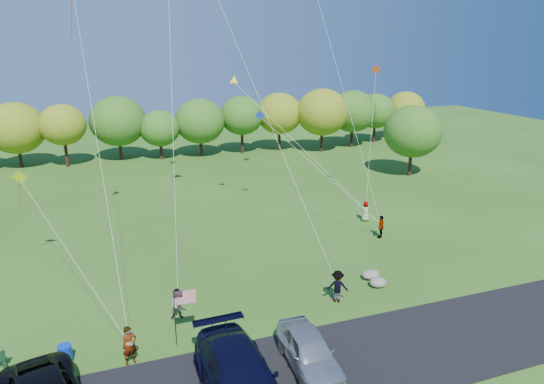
{
  "coord_description": "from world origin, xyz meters",
  "views": [
    {
      "loc": [
        -6.63,
        -20.11,
        13.61
      ],
      "look_at": [
        2.71,
        6.0,
        5.04
      ],
      "focal_mm": 32.0,
      "sensor_mm": 36.0,
      "label": 1
    }
  ],
  "objects_px": {
    "flyer_b": "(178,304)",
    "flyer_d": "(381,227)",
    "flyer_c": "(337,286)",
    "minivan_silver": "(309,351)",
    "flyer_a": "(130,345)",
    "trash_barrel": "(65,354)",
    "flyer_e": "(366,211)",
    "minivan_navy": "(240,378)"
  },
  "relations": [
    {
      "from": "flyer_a",
      "to": "trash_barrel",
      "type": "bearing_deg",
      "value": 139.89
    },
    {
      "from": "flyer_e",
      "to": "trash_barrel",
      "type": "bearing_deg",
      "value": 44.18
    },
    {
      "from": "flyer_d",
      "to": "flyer_b",
      "type": "bearing_deg",
      "value": -23.7
    },
    {
      "from": "trash_barrel",
      "to": "flyer_d",
      "type": "bearing_deg",
      "value": 20.6
    },
    {
      "from": "flyer_a",
      "to": "trash_barrel",
      "type": "height_order",
      "value": "flyer_a"
    },
    {
      "from": "flyer_c",
      "to": "flyer_d",
      "type": "xyz_separation_m",
      "value": [
        7.15,
        7.11,
        -0.06
      ]
    },
    {
      "from": "minivan_navy",
      "to": "minivan_silver",
      "type": "relative_size",
      "value": 1.42
    },
    {
      "from": "flyer_c",
      "to": "flyer_e",
      "type": "bearing_deg",
      "value": -101.15
    },
    {
      "from": "flyer_a",
      "to": "flyer_d",
      "type": "relative_size",
      "value": 1.07
    },
    {
      "from": "flyer_a",
      "to": "flyer_e",
      "type": "distance_m",
      "value": 22.56
    },
    {
      "from": "flyer_e",
      "to": "minivan_silver",
      "type": "bearing_deg",
      "value": 69.32
    },
    {
      "from": "flyer_a",
      "to": "flyer_c",
      "type": "xyz_separation_m",
      "value": [
        11.06,
        1.77,
        -0.0
      ]
    },
    {
      "from": "flyer_a",
      "to": "flyer_e",
      "type": "relative_size",
      "value": 1.12
    },
    {
      "from": "trash_barrel",
      "to": "flyer_e",
      "type": "bearing_deg",
      "value": 27.55
    },
    {
      "from": "flyer_b",
      "to": "flyer_d",
      "type": "relative_size",
      "value": 0.98
    },
    {
      "from": "minivan_silver",
      "to": "flyer_a",
      "type": "distance_m",
      "value": 7.87
    },
    {
      "from": "trash_barrel",
      "to": "flyer_b",
      "type": "bearing_deg",
      "value": 20.4
    },
    {
      "from": "minivan_silver",
      "to": "flyer_d",
      "type": "relative_size",
      "value": 2.75
    },
    {
      "from": "minivan_silver",
      "to": "flyer_e",
      "type": "xyz_separation_m",
      "value": [
        11.62,
        15.25,
        -0.04
      ]
    },
    {
      "from": "flyer_e",
      "to": "trash_barrel",
      "type": "distance_m",
      "value": 24.4
    },
    {
      "from": "minivan_navy",
      "to": "flyer_c",
      "type": "distance_m",
      "value": 9.08
    },
    {
      "from": "minivan_silver",
      "to": "flyer_a",
      "type": "bearing_deg",
      "value": 160.51
    },
    {
      "from": "flyer_b",
      "to": "flyer_e",
      "type": "height_order",
      "value": "flyer_b"
    },
    {
      "from": "flyer_b",
      "to": "flyer_d",
      "type": "bearing_deg",
      "value": 26.2
    },
    {
      "from": "flyer_d",
      "to": "flyer_e",
      "type": "distance_m",
      "value": 3.49
    },
    {
      "from": "flyer_d",
      "to": "flyer_e",
      "type": "xyz_separation_m",
      "value": [
        0.71,
        3.42,
        -0.04
      ]
    },
    {
      "from": "minivan_silver",
      "to": "flyer_e",
      "type": "height_order",
      "value": "minivan_silver"
    },
    {
      "from": "minivan_silver",
      "to": "flyer_b",
      "type": "distance_m",
      "value": 7.57
    },
    {
      "from": "flyer_a",
      "to": "flyer_d",
      "type": "height_order",
      "value": "flyer_a"
    },
    {
      "from": "minivan_navy",
      "to": "trash_barrel",
      "type": "xyz_separation_m",
      "value": [
        -6.64,
        4.87,
        -0.59
      ]
    },
    {
      "from": "minivan_navy",
      "to": "flyer_a",
      "type": "xyz_separation_m",
      "value": [
        -3.92,
        3.86,
        -0.11
      ]
    },
    {
      "from": "minivan_silver",
      "to": "flyer_d",
      "type": "bearing_deg",
      "value": 49.92
    },
    {
      "from": "flyer_b",
      "to": "minivan_navy",
      "type": "bearing_deg",
      "value": -73.55
    },
    {
      "from": "flyer_e",
      "to": "minivan_navy",
      "type": "bearing_deg",
      "value": 63.76
    },
    {
      "from": "flyer_d",
      "to": "trash_barrel",
      "type": "distance_m",
      "value": 22.36
    },
    {
      "from": "flyer_d",
      "to": "flyer_e",
      "type": "height_order",
      "value": "flyer_d"
    },
    {
      "from": "flyer_c",
      "to": "flyer_d",
      "type": "bearing_deg",
      "value": -109.58
    },
    {
      "from": "flyer_a",
      "to": "flyer_c",
      "type": "distance_m",
      "value": 11.2
    },
    {
      "from": "flyer_d",
      "to": "flyer_e",
      "type": "relative_size",
      "value": 1.04
    },
    {
      "from": "minivan_navy",
      "to": "flyer_a",
      "type": "relative_size",
      "value": 3.64
    },
    {
      "from": "minivan_silver",
      "to": "flyer_c",
      "type": "xyz_separation_m",
      "value": [
        3.77,
        4.73,
        0.06
      ]
    },
    {
      "from": "flyer_a",
      "to": "flyer_e",
      "type": "height_order",
      "value": "flyer_a"
    }
  ]
}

